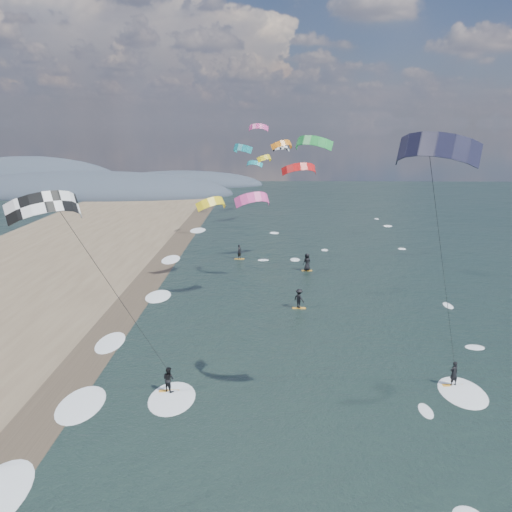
{
  "coord_description": "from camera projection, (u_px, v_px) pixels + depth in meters",
  "views": [
    {
      "loc": [
        -0.15,
        -22.21,
        14.98
      ],
      "look_at": [
        -1.0,
        12.0,
        7.0
      ],
      "focal_mm": 40.0,
      "sensor_mm": 36.0,
      "label": 1
    }
  ],
  "objects": [
    {
      "name": "kitesurfer_near_a",
      "position": [
        437.0,
        213.0,
        26.23
      ],
      "size": [
        7.58,
        9.04,
        15.13
      ],
      "color": "orange",
      "rests_on": "ground"
    },
    {
      "name": "bg_kite_field",
      "position": [
        269.0,
        155.0,
        74.15
      ],
      "size": [
        12.13,
        67.38,
        7.96
      ],
      "color": "red",
      "rests_on": "ground"
    },
    {
      "name": "coastal_hills",
      "position": [
        76.0,
        190.0,
        131.12
      ],
      "size": [
        80.0,
        41.0,
        15.0
      ],
      "color": "#3D4756",
      "rests_on": "ground"
    },
    {
      "name": "far_kitesurfers",
      "position": [
        291.0,
        274.0,
        54.57
      ],
      "size": [
        8.41,
        18.47,
        1.85
      ],
      "color": "orange",
      "rests_on": "ground"
    },
    {
      "name": "kitesurfer_near_b",
      "position": [
        101.0,
        279.0,
        26.84
      ],
      "size": [
        6.79,
        8.95,
        12.86
      ],
      "color": "orange",
      "rests_on": "ground"
    },
    {
      "name": "ground",
      "position": [
        272.0,
        473.0,
        25.02
      ],
      "size": [
        260.0,
        260.0,
        0.0
      ],
      "primitive_type": "plane",
      "color": "black",
      "rests_on": "ground"
    },
    {
      "name": "wet_sand_strip",
      "position": [
        77.0,
        373.0,
        35.05
      ],
      "size": [
        3.0,
        240.0,
        0.0
      ],
      "primitive_type": "cube",
      "color": "#382D23",
      "rests_on": "ground"
    },
    {
      "name": "shoreline_surf",
      "position": [
        116.0,
        344.0,
        39.64
      ],
      "size": [
        2.4,
        79.4,
        0.11
      ],
      "color": "white",
      "rests_on": "ground"
    }
  ]
}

